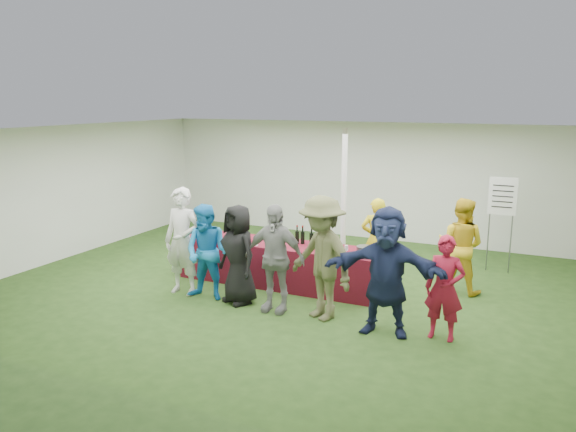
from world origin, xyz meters
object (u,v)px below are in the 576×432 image
at_px(customer_4, 322,258).
at_px(customer_5, 386,271).
at_px(customer_1, 207,252).
at_px(dump_bucket, 364,252).
at_px(customer_3, 274,258).
at_px(staff_pourer, 376,240).
at_px(wine_list_sign, 502,203).
at_px(customer_0, 182,241).
at_px(serving_table, 278,264).
at_px(customer_2, 238,254).
at_px(customer_6, 445,288).
at_px(staff_back, 461,245).

bearing_deg(customer_4, customer_5, 19.54).
bearing_deg(customer_1, dump_bucket, 18.36).
relative_size(dump_bucket, customer_3, 0.15).
bearing_deg(staff_pourer, wine_list_sign, -155.97).
height_order(customer_0, customer_5, customer_5).
height_order(customer_3, customer_5, customer_5).
bearing_deg(customer_4, customer_0, -153.97).
bearing_deg(dump_bucket, customer_1, -158.87).
xyz_separation_m(staff_pourer, customer_3, (-1.01, -2.04, 0.08)).
bearing_deg(staff_pourer, customer_5, 95.26).
bearing_deg(customer_0, staff_pourer, 35.09).
bearing_deg(serving_table, staff_pourer, 30.60).
xyz_separation_m(customer_2, customer_3, (0.68, -0.08, 0.04)).
bearing_deg(customer_0, customer_4, -1.67).
distance_m(serving_table, wine_list_sign, 4.32).
xyz_separation_m(customer_5, customer_6, (0.77, 0.15, -0.18)).
height_order(staff_back, customer_1, staff_back).
distance_m(staff_back, customer_4, 2.67).
relative_size(serving_table, customer_1, 2.30).
height_order(customer_0, customer_3, customer_0).
distance_m(staff_pourer, customer_0, 3.38).
distance_m(dump_bucket, staff_pourer, 1.13).
relative_size(customer_3, customer_5, 0.93).
height_order(dump_bucket, customer_6, customer_6).
xyz_separation_m(customer_0, customer_5, (3.50, -0.18, 0.00)).
distance_m(serving_table, customer_6, 3.25).
height_order(wine_list_sign, customer_0, wine_list_sign).
bearing_deg(customer_1, serving_table, 54.83).
xyz_separation_m(wine_list_sign, customer_4, (-2.19, -3.54, -0.39)).
distance_m(customer_3, customer_5, 1.77).
relative_size(customer_0, customer_3, 1.07).
distance_m(customer_0, customer_5, 3.51).
bearing_deg(dump_bucket, customer_6, -32.38).
height_order(customer_1, customer_4, customer_4).
xyz_separation_m(customer_1, customer_3, (1.22, -0.02, 0.06)).
bearing_deg(dump_bucket, customer_0, -163.43).
bearing_deg(customer_0, customer_5, -3.54).
bearing_deg(customer_2, customer_3, 18.23).
relative_size(serving_table, customer_2, 2.25).
distance_m(serving_table, customer_3, 1.33).
distance_m(customer_0, customer_6, 4.28).
distance_m(wine_list_sign, staff_pourer, 2.53).
distance_m(serving_table, customer_1, 1.40).
distance_m(staff_pourer, customer_1, 3.01).
relative_size(dump_bucket, customer_4, 0.14).
xyz_separation_m(customer_4, customer_5, (1.00, -0.13, -0.03)).
bearing_deg(staff_back, customer_6, 102.99).
height_order(dump_bucket, customer_5, customer_5).
bearing_deg(customer_6, customer_5, -166.28).
bearing_deg(staff_pourer, customer_2, 35.12).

